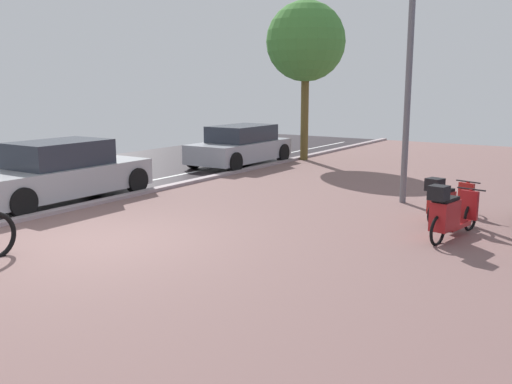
{
  "coord_description": "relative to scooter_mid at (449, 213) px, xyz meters",
  "views": [
    {
      "loc": [
        7.39,
        -6.28,
        2.64
      ],
      "look_at": [
        2.82,
        0.69,
        1.05
      ],
      "focal_mm": 39.68,
      "sensor_mm": 36.0,
      "label": 1
    }
  ],
  "objects": [
    {
      "name": "scooter_mid",
      "position": [
        0.0,
        0.0,
        0.0
      ],
      "size": [
        0.65,
        1.85,
        1.04
      ],
      "color": "black",
      "rests_on": "ground"
    },
    {
      "name": "parked_car_far",
      "position": [
        -8.29,
        5.65,
        0.16
      ],
      "size": [
        1.8,
        3.92,
        1.31
      ],
      "color": "#A1A4AC",
      "rests_on": "ground"
    },
    {
      "name": "parked_car_near",
      "position": [
        -8.41,
        -1.43,
        0.17
      ],
      "size": [
        1.81,
        4.22,
        1.37
      ],
      "color": "#A4A6A9",
      "rests_on": "ground"
    },
    {
      "name": "lamp_post",
      "position": [
        -1.71,
        2.64,
        2.88
      ],
      "size": [
        0.2,
        0.52,
        6.04
      ],
      "color": "slate",
      "rests_on": "ground"
    },
    {
      "name": "scooter_far",
      "position": [
        -0.41,
        1.32,
        -0.05
      ],
      "size": [
        0.76,
        1.7,
        0.93
      ],
      "color": "black",
      "rests_on": "ground"
    },
    {
      "name": "street_tree",
      "position": [
        -7.13,
        7.93,
        3.6
      ],
      "size": [
        2.73,
        2.73,
        5.46
      ],
      "color": "brown",
      "rests_on": "ground"
    },
    {
      "name": "ground",
      "position": [
        -3.56,
        -3.44,
        -0.49
      ],
      "size": [
        21.0,
        40.0,
        0.13
      ],
      "color": "black"
    }
  ]
}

